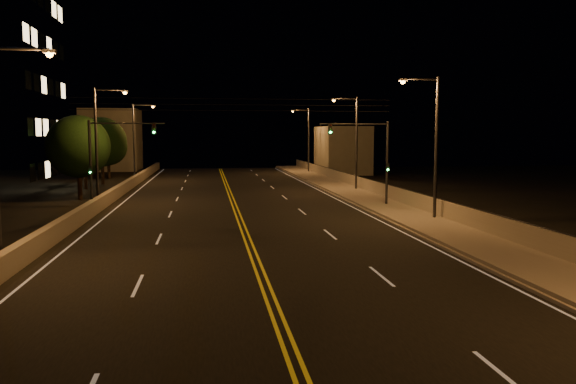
{
  "coord_description": "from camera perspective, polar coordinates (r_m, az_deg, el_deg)",
  "views": [
    {
      "loc": [
        -1.98,
        -9.6,
        5.38
      ],
      "look_at": [
        2.0,
        18.0,
        2.5
      ],
      "focal_mm": 35.0,
      "sensor_mm": 36.0,
      "label": 1
    }
  ],
  "objects": [
    {
      "name": "streetlight_5",
      "position": [
        44.47,
        -18.56,
        5.23
      ],
      "size": [
        2.55,
        0.28,
        8.8
      ],
      "color": "#2D2D33",
      "rests_on": "ground"
    },
    {
      "name": "parapet_rail",
      "position": [
        33.18,
        17.65,
        -1.39
      ],
      "size": [
        0.06,
        120.0,
        0.06
      ],
      "primitive_type": "cylinder",
      "rotation": [
        1.57,
        0.0,
        0.0
      ],
      "color": "black",
      "rests_on": "parapet_wall"
    },
    {
      "name": "streetlight_3",
      "position": [
        76.97,
        1.9,
        5.69
      ],
      "size": [
        2.55,
        0.28,
        8.8
      ],
      "color": "#2D2D33",
      "rests_on": "ground"
    },
    {
      "name": "streetlight_6",
      "position": [
        66.22,
        -15.15,
        5.45
      ],
      "size": [
        2.55,
        0.28,
        8.8
      ],
      "color": "#2D2D33",
      "rests_on": "ground"
    },
    {
      "name": "tree_1",
      "position": [
        58.6,
        -19.99,
        4.18
      ],
      "size": [
        4.67,
        4.67,
        6.34
      ],
      "color": "black",
      "rests_on": "ground"
    },
    {
      "name": "sidewalk",
      "position": [
        32.67,
        14.97,
        -3.52
      ],
      "size": [
        3.6,
        120.0,
        0.3
      ],
      "primitive_type": "cube",
      "color": "gray",
      "rests_on": "ground"
    },
    {
      "name": "streetlight_2",
      "position": [
        52.64,
        6.68,
        5.55
      ],
      "size": [
        2.55,
        0.28,
        8.8
      ],
      "color": "#2D2D33",
      "rests_on": "ground"
    },
    {
      "name": "distant_building_left",
      "position": [
        87.8,
        -17.46,
        5.07
      ],
      "size": [
        8.0,
        8.0,
        9.05
      ],
      "primitive_type": "cube",
      "color": "gray",
      "rests_on": "ground"
    },
    {
      "name": "streetlight_1",
      "position": [
        35.17,
        14.42,
        5.26
      ],
      "size": [
        2.55,
        0.28,
        8.8
      ],
      "color": "#2D2D33",
      "rests_on": "ground"
    },
    {
      "name": "jersey_barrier",
      "position": [
        30.96,
        -22.39,
        -3.65
      ],
      "size": [
        0.45,
        120.0,
        0.97
      ],
      "primitive_type": "cube",
      "color": "gray",
      "rests_on": "ground"
    },
    {
      "name": "streetlight_4",
      "position": [
        24.65,
        -27.08,
        4.61
      ],
      "size": [
        2.55,
        0.28,
        8.8
      ],
      "color": "#2D2D33",
      "rests_on": "ground"
    },
    {
      "name": "parapet_wall",
      "position": [
        33.25,
        17.62,
        -2.3
      ],
      "size": [
        0.3,
        120.0,
        1.0
      ],
      "primitive_type": "cube",
      "color": "gray",
      "rests_on": "sidewalk"
    },
    {
      "name": "tree_2",
      "position": [
        63.42,
        -18.41,
        4.84
      ],
      "size": [
        5.32,
        5.32,
        7.21
      ],
      "color": "black",
      "rests_on": "ground"
    },
    {
      "name": "curb",
      "position": [
        31.99,
        11.88,
        -3.78
      ],
      "size": [
        0.14,
        120.0,
        0.15
      ],
      "primitive_type": "cube",
      "color": "gray",
      "rests_on": "ground"
    },
    {
      "name": "traffic_signal_left",
      "position": [
        40.02,
        -18.08,
        3.59
      ],
      "size": [
        5.11,
        0.31,
        6.31
      ],
      "color": "#2D2D33",
      "rests_on": "ground"
    },
    {
      "name": "road",
      "position": [
        30.15,
        -4.32,
        -4.38
      ],
      "size": [
        18.0,
        120.0,
        0.02
      ],
      "primitive_type": "cube",
      "color": "black",
      "rests_on": "ground"
    },
    {
      "name": "tree_3",
      "position": [
        71.63,
        -17.8,
        4.42
      ],
      "size": [
        4.56,
        4.56,
        6.17
      ],
      "color": "black",
      "rests_on": "ground"
    },
    {
      "name": "tree_0",
      "position": [
        49.11,
        -20.52,
        4.35
      ],
      "size": [
        5.12,
        5.12,
        6.94
      ],
      "color": "black",
      "rests_on": "ground"
    },
    {
      "name": "distant_building_right",
      "position": [
        78.02,
        5.52,
        4.27
      ],
      "size": [
        6.0,
        10.0,
        6.42
      ],
      "primitive_type": "cube",
      "color": "gray",
      "rests_on": "ground"
    },
    {
      "name": "lane_markings",
      "position": [
        30.08,
        -4.31,
        -4.38
      ],
      "size": [
        17.32,
        116.0,
        0.0
      ],
      "color": "silver",
      "rests_on": "road"
    },
    {
      "name": "traffic_signal_right",
      "position": [
        41.21,
        8.75,
        3.87
      ],
      "size": [
        5.11,
        0.31,
        6.31
      ],
      "color": "#2D2D33",
      "rests_on": "ground"
    },
    {
      "name": "overhead_wires",
      "position": [
        39.21,
        -5.36,
        8.82
      ],
      "size": [
        22.0,
        0.03,
        0.83
      ],
      "color": "black"
    }
  ]
}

